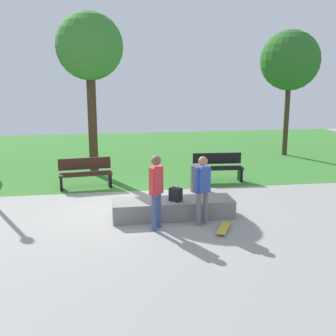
% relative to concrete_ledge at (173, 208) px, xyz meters
% --- Properties ---
extents(ground_plane, '(28.00, 28.00, 0.00)m').
position_rel_concrete_ledge_xyz_m(ground_plane, '(-1.13, 0.87, -0.22)').
color(ground_plane, gray).
extents(grass_lawn, '(26.60, 12.41, 0.01)m').
position_rel_concrete_ledge_xyz_m(grass_lawn, '(-1.13, 8.66, -0.22)').
color(grass_lawn, '#387A2D').
rests_on(grass_lawn, ground_plane).
extents(concrete_ledge, '(2.96, 0.82, 0.44)m').
position_rel_concrete_ledge_xyz_m(concrete_ledge, '(0.00, 0.00, 0.00)').
color(concrete_ledge, gray).
rests_on(concrete_ledge, ground_plane).
extents(backpack_on_ledge, '(0.34, 0.34, 0.32)m').
position_rel_concrete_ledge_xyz_m(backpack_on_ledge, '(0.05, -0.09, 0.38)').
color(backpack_on_ledge, black).
rests_on(backpack_on_ledge, concrete_ledge).
extents(skater_performing_trick, '(0.39, 0.33, 1.63)m').
position_rel_concrete_ledge_xyz_m(skater_performing_trick, '(0.58, -0.63, 0.73)').
color(skater_performing_trick, slate).
rests_on(skater_performing_trick, ground_plane).
extents(skater_watching, '(0.35, 0.38, 1.71)m').
position_rel_concrete_ledge_xyz_m(skater_watching, '(-0.50, -0.74, 0.78)').
color(skater_watching, '#3F5184').
rests_on(skater_watching, ground_plane).
extents(skateboard_by_ledge, '(0.54, 0.81, 0.08)m').
position_rel_concrete_ledge_xyz_m(skateboard_by_ledge, '(0.98, -1.09, -0.16)').
color(skateboard_by_ledge, gold).
rests_on(skateboard_by_ledge, ground_plane).
extents(park_bench_by_oak, '(1.64, 0.64, 0.91)m').
position_rel_concrete_ledge_xyz_m(park_bench_by_oak, '(-2.23, 3.08, 0.26)').
color(park_bench_by_oak, '#331E14').
rests_on(park_bench_by_oak, ground_plane).
extents(park_bench_center_lawn, '(1.62, 0.56, 0.91)m').
position_rel_concrete_ledge_xyz_m(park_bench_center_lawn, '(2.01, 3.25, 0.26)').
color(park_bench_center_lawn, black).
rests_on(park_bench_center_lawn, ground_plane).
extents(tree_slender_maple, '(2.23, 2.23, 5.44)m').
position_rel_concrete_ledge_xyz_m(tree_slender_maple, '(-2.00, 4.91, 4.03)').
color(tree_slender_maple, '#42301E').
rests_on(tree_slender_maple, grass_lawn).
extents(tree_young_birch, '(2.46, 2.46, 5.20)m').
position_rel_concrete_ledge_xyz_m(tree_young_birch, '(6.06, 7.19, 3.72)').
color(tree_young_birch, '#42301E').
rests_on(tree_young_birch, grass_lawn).
extents(trash_bin, '(0.54, 0.54, 0.80)m').
position_rel_concrete_ledge_xyz_m(trash_bin, '(1.16, 2.17, 0.18)').
color(trash_bin, '#4C4C51').
rests_on(trash_bin, ground_plane).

